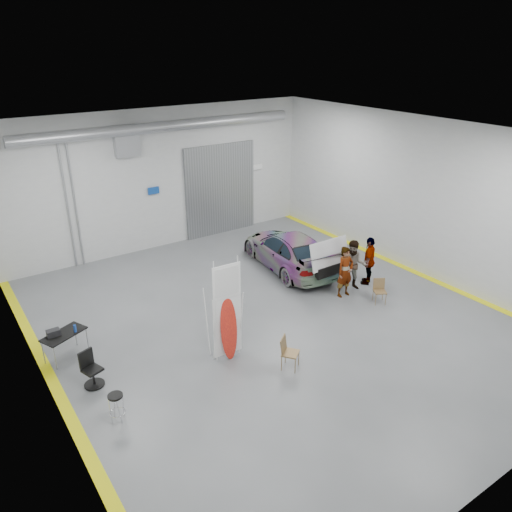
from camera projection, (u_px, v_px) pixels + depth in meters
ground at (272, 319)px, 16.53m from camera, size 16.00×16.00×0.00m
room_shell at (240, 184)px, 16.70m from camera, size 14.02×16.18×6.01m
sedan_car at (289, 250)px, 20.01m from camera, size 2.73×5.31×1.47m
person_a at (345, 272)px, 17.70m from camera, size 0.69×0.47×1.88m
person_b at (354, 265)px, 18.19m from camera, size 1.16×1.15×1.90m
person_c at (369, 260)px, 18.62m from camera, size 1.15×0.97×1.87m
surfboard_display at (228, 319)px, 14.06m from camera, size 0.89×0.28×3.14m
folding_chair_near at (290, 359)px, 13.98m from camera, size 0.63×0.69×0.96m
folding_chair_far at (379, 296)px, 17.46m from camera, size 0.56×0.60×0.87m
shop_stool at (117, 408)px, 12.01m from camera, size 0.39×0.39×0.76m
work_table at (61, 334)px, 14.26m from camera, size 1.38×1.07×1.01m
office_chair at (92, 370)px, 13.25m from camera, size 0.56×0.59×1.01m
trunk_lid at (328, 251)px, 17.98m from camera, size 1.72×1.04×0.04m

